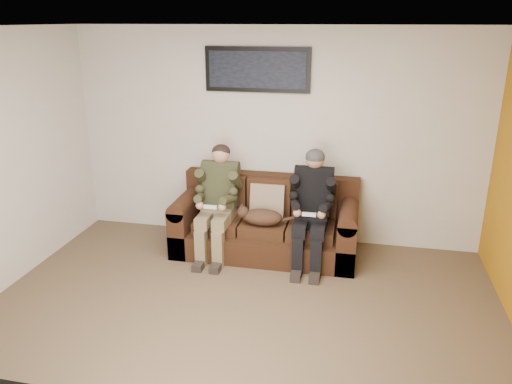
% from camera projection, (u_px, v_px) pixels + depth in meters
% --- Properties ---
extents(floor, '(5.00, 5.00, 0.00)m').
position_uv_depth(floor, '(230.00, 337.00, 4.40)').
color(floor, brown).
rests_on(floor, ground).
extents(ceiling, '(5.00, 5.00, 0.00)m').
position_uv_depth(ceiling, '(224.00, 28.00, 3.55)').
color(ceiling, silver).
rests_on(ceiling, ground).
extents(wall_back, '(5.00, 0.00, 5.00)m').
position_uv_depth(wall_back, '(275.00, 137.00, 6.05)').
color(wall_back, beige).
rests_on(wall_back, ground).
extents(sofa, '(2.13, 0.92, 0.87)m').
position_uv_depth(sofa, '(267.00, 224.00, 5.99)').
color(sofa, '#341C0F').
rests_on(sofa, ground).
extents(throw_pillow, '(0.41, 0.19, 0.40)m').
position_uv_depth(throw_pillow, '(268.00, 200.00, 5.93)').
color(throw_pillow, '#927C60').
rests_on(throw_pillow, sofa).
extents(throw_blanket, '(0.44, 0.21, 0.08)m').
position_uv_depth(throw_blanket, '(220.00, 171.00, 6.18)').
color(throw_blanket, gray).
rests_on(throw_blanket, sofa).
extents(person_left, '(0.51, 0.87, 1.28)m').
position_uv_depth(person_left, '(218.00, 195.00, 5.80)').
color(person_left, '#7E6F4E').
rests_on(person_left, sofa).
extents(person_right, '(0.51, 0.86, 1.29)m').
position_uv_depth(person_right, '(312.00, 202.00, 5.59)').
color(person_right, black).
rests_on(person_right, sofa).
extents(cat, '(0.66, 0.26, 0.24)m').
position_uv_depth(cat, '(261.00, 217.00, 5.68)').
color(cat, '#4D301E').
rests_on(cat, sofa).
extents(framed_poster, '(1.25, 0.05, 0.52)m').
position_uv_depth(framed_poster, '(257.00, 70.00, 5.80)').
color(framed_poster, black).
rests_on(framed_poster, wall_back).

